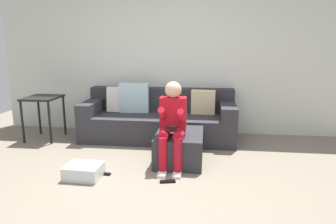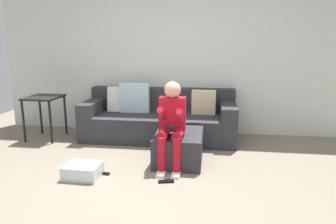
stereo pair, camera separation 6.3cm
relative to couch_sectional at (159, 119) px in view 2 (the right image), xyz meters
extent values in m
plane|color=slate|center=(0.18, -2.00, -0.32)|extent=(7.83, 7.83, 0.00)
cube|color=silver|center=(0.18, 0.44, 1.04)|extent=(6.03, 0.10, 2.71)
cube|color=#2D2D33|center=(0.01, -0.07, -0.11)|extent=(2.42, 0.92, 0.40)
cube|color=#2D2D33|center=(0.01, 0.27, 0.28)|extent=(2.42, 0.24, 0.38)
cube|color=#2D2D33|center=(-1.08, -0.07, 0.19)|extent=(0.24, 0.92, 0.20)
cube|color=#2D2D33|center=(1.11, -0.07, 0.19)|extent=(0.24, 0.92, 0.20)
cube|color=white|center=(-0.66, 0.08, 0.29)|extent=(0.42, 0.19, 0.43)
cube|color=silver|center=(-0.41, 0.07, 0.33)|extent=(0.49, 0.21, 0.48)
cube|color=beige|center=(0.72, 0.07, 0.28)|extent=(0.39, 0.19, 0.39)
cube|color=#2D2D33|center=(0.43, -1.00, -0.12)|extent=(0.60, 0.81, 0.38)
cube|color=red|center=(0.36, -1.10, 0.34)|extent=(0.33, 0.17, 0.43)
sphere|color=#D8AD8C|center=(0.36, -1.10, 0.65)|extent=(0.21, 0.21, 0.21)
cylinder|color=red|center=(0.27, -1.26, 0.13)|extent=(0.12, 0.31, 0.12)
cylinder|color=red|center=(0.27, -1.41, -0.08)|extent=(0.10, 0.10, 0.41)
cube|color=white|center=(0.27, -1.47, -0.30)|extent=(0.10, 0.22, 0.03)
cylinder|color=red|center=(0.24, -1.22, 0.35)|extent=(0.08, 0.33, 0.26)
cylinder|color=red|center=(0.45, -1.26, 0.13)|extent=(0.12, 0.31, 0.12)
cylinder|color=red|center=(0.45, -1.41, -0.08)|extent=(0.10, 0.10, 0.41)
cube|color=white|center=(0.45, -1.47, -0.30)|extent=(0.10, 0.22, 0.03)
cylinder|color=red|center=(0.47, -1.24, 0.33)|extent=(0.08, 0.37, 0.29)
cube|color=black|center=(0.36, -1.33, 0.23)|extent=(0.14, 0.06, 0.03)
cube|color=silver|center=(-0.62, -1.67, -0.24)|extent=(0.41, 0.34, 0.16)
cube|color=black|center=(-1.82, -0.29, 0.36)|extent=(0.51, 0.56, 0.03)
cylinder|color=black|center=(-2.05, -0.54, 0.02)|extent=(0.04, 0.04, 0.66)
cylinder|color=black|center=(-1.60, -0.54, 0.02)|extent=(0.04, 0.04, 0.66)
cylinder|color=black|center=(-2.05, -0.05, 0.02)|extent=(0.04, 0.04, 0.66)
cylinder|color=black|center=(-1.60, -0.05, 0.02)|extent=(0.04, 0.04, 0.66)
cube|color=black|center=(0.36, -1.67, -0.30)|extent=(0.18, 0.09, 0.02)
cube|color=black|center=(-0.42, -1.56, -0.30)|extent=(0.18, 0.07, 0.02)
camera|label=1|loc=(0.76, -4.87, 1.21)|focal=33.20mm
camera|label=2|loc=(0.82, -4.86, 1.21)|focal=33.20mm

